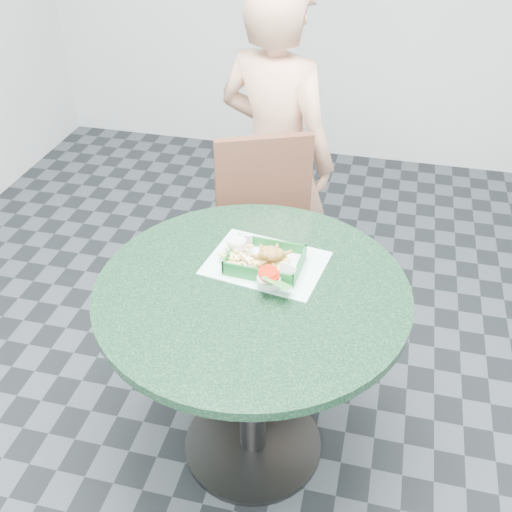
% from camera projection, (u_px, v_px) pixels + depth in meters
% --- Properties ---
extents(floor, '(4.00, 5.00, 0.02)m').
position_uv_depth(floor, '(253.00, 444.00, 2.26)').
color(floor, '#303335').
rests_on(floor, ground).
extents(cafe_table, '(0.96, 0.96, 0.75)m').
position_uv_depth(cafe_table, '(252.00, 332.00, 1.92)').
color(cafe_table, '#313131').
rests_on(cafe_table, floor).
extents(dining_chair, '(0.39, 0.39, 0.93)m').
position_uv_depth(dining_chair, '(258.00, 236.00, 2.45)').
color(dining_chair, black).
rests_on(dining_chair, floor).
extents(diner_person, '(0.62, 0.51, 1.46)m').
position_uv_depth(diner_person, '(276.00, 159.00, 2.57)').
color(diner_person, tan).
rests_on(diner_person, floor).
extents(placemat, '(0.40, 0.32, 0.00)m').
position_uv_depth(placemat, '(266.00, 268.00, 1.92)').
color(placemat, '#BDF1E6').
rests_on(placemat, cafe_table).
extents(food_basket, '(0.23, 0.17, 0.05)m').
position_uv_depth(food_basket, '(265.00, 268.00, 1.89)').
color(food_basket, '#145E23').
rests_on(food_basket, placemat).
extents(crab_sandwich, '(0.11, 0.11, 0.07)m').
position_uv_depth(crab_sandwich, '(271.00, 262.00, 1.86)').
color(crab_sandwich, gold).
rests_on(crab_sandwich, food_basket).
extents(fries_pile, '(0.12, 0.12, 0.04)m').
position_uv_depth(fries_pile, '(238.00, 261.00, 1.89)').
color(fries_pile, '#F6D880').
rests_on(fries_pile, food_basket).
extents(sauce_ramekin, '(0.06, 0.06, 0.03)m').
position_uv_depth(sauce_ramekin, '(236.00, 250.00, 1.91)').
color(sauce_ramekin, white).
rests_on(sauce_ramekin, food_basket).
extents(garnish_cup, '(0.11, 0.10, 0.04)m').
position_uv_depth(garnish_cup, '(273.00, 284.00, 1.79)').
color(garnish_cup, silver).
rests_on(garnish_cup, food_basket).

